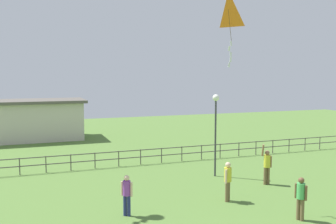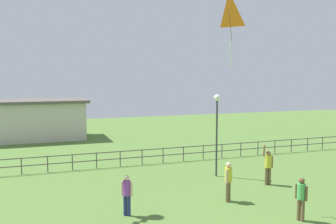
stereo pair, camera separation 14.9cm
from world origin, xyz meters
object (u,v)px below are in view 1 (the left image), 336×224
Objects in this scene: lamppost at (216,117)px; kite_2 at (228,12)px; person_3 at (267,164)px; person_5 at (127,193)px; person_2 at (228,179)px; person_1 at (301,196)px.

lamppost is 1.50× the size of kite_2.
person_3 reaches higher than person_5.
person_5 is at bearing -178.15° from person_2.
person_1 is 7.65m from kite_2.
lamppost is 7.15m from person_1.
person_2 is at bearing 117.63° from person_1.
person_1 is 0.56× the size of kite_2.
person_3 is 8.14m from kite_2.
kite_2 is (-0.45, -0.62, 7.00)m from person_2.
person_3 is at bearing -53.43° from lamppost.
person_2 is (-1.41, -3.89, -2.25)m from lamppost.
person_2 is at bearing -109.86° from lamppost.
kite_2 is at bearing 130.89° from person_1.
kite_2 reaches higher than person_1.
person_1 is 6.65m from person_5.
lamppost is 2.69× the size of person_1.
person_1 is (0.10, -6.77, -2.29)m from lamppost.
lamppost is 6.81m from kite_2.
person_1 is 3.25m from person_2.
person_1 is at bearing -24.30° from person_5.
person_5 is (-4.55, -0.15, -0.07)m from person_2.
lamppost is 7.56m from person_5.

